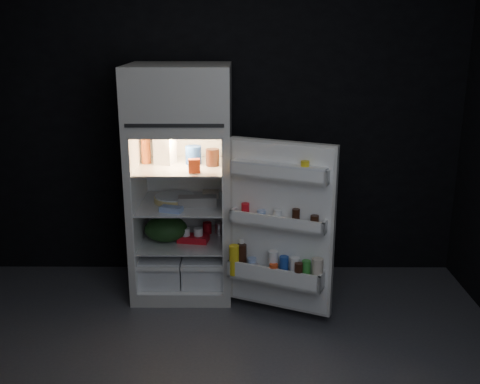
{
  "coord_description": "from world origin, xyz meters",
  "views": [
    {
      "loc": [
        0.2,
        -2.86,
        2.05
      ],
      "look_at": [
        0.18,
        1.0,
        0.9
      ],
      "focal_mm": 42.0,
      "sensor_mm": 36.0,
      "label": 1
    }
  ],
  "objects_px": {
    "yogurt_tray": "(193,238)",
    "egg_carton": "(197,201)",
    "fridge_door": "(280,231)",
    "refrigerator": "(182,173)",
    "milk_jug": "(165,148)"
  },
  "relations": [
    {
      "from": "refrigerator",
      "to": "yogurt_tray",
      "type": "bearing_deg",
      "value": -46.36
    },
    {
      "from": "fridge_door",
      "to": "egg_carton",
      "type": "relative_size",
      "value": 4.17
    },
    {
      "from": "fridge_door",
      "to": "yogurt_tray",
      "type": "distance_m",
      "value": 0.81
    },
    {
      "from": "milk_jug",
      "to": "refrigerator",
      "type": "bearing_deg",
      "value": 7.69
    },
    {
      "from": "fridge_door",
      "to": "yogurt_tray",
      "type": "bearing_deg",
      "value": 145.46
    },
    {
      "from": "yogurt_tray",
      "to": "refrigerator",
      "type": "bearing_deg",
      "value": 142.99
    },
    {
      "from": "fridge_door",
      "to": "egg_carton",
      "type": "height_order",
      "value": "fridge_door"
    },
    {
      "from": "yogurt_tray",
      "to": "egg_carton",
      "type": "bearing_deg",
      "value": -1.28
    },
    {
      "from": "egg_carton",
      "to": "refrigerator",
      "type": "bearing_deg",
      "value": 139.34
    },
    {
      "from": "refrigerator",
      "to": "milk_jug",
      "type": "xyz_separation_m",
      "value": [
        -0.13,
        0.02,
        0.19
      ]
    },
    {
      "from": "refrigerator",
      "to": "milk_jug",
      "type": "relative_size",
      "value": 7.42
    },
    {
      "from": "refrigerator",
      "to": "yogurt_tray",
      "type": "relative_size",
      "value": 7.56
    },
    {
      "from": "egg_carton",
      "to": "yogurt_tray",
      "type": "bearing_deg",
      "value": 166.32
    },
    {
      "from": "egg_carton",
      "to": "milk_jug",
      "type": "bearing_deg",
      "value": 152.37
    },
    {
      "from": "refrigerator",
      "to": "yogurt_tray",
      "type": "xyz_separation_m",
      "value": [
        0.08,
        -0.09,
        -0.5
      ]
    }
  ]
}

